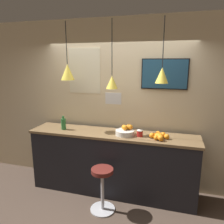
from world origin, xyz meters
TOP-DOWN VIEW (x-y plane):
  - ground_plane at (0.00, 0.00)m, footprint 14.00×14.00m
  - back_wall at (0.00, 1.04)m, footprint 8.00×0.06m
  - service_counter at (0.00, 0.66)m, footprint 2.76×0.56m
  - bar_stool at (0.00, 0.14)m, footprint 0.37×0.37m
  - fruit_bowl at (0.23, 0.63)m, footprint 0.30×0.30m
  - orange_pile at (0.75, 0.60)m, footprint 0.30×0.29m
  - juice_bottle at (-0.85, 0.62)m, footprint 0.08×0.08m
  - spread_jar at (0.46, 0.62)m, footprint 0.10×0.10m
  - pendant_lamp_left at (-0.75, 0.65)m, footprint 0.22×0.22m
  - pendant_lamp_middle at (0.00, 0.65)m, footprint 0.18×0.18m
  - pendant_lamp_right at (0.75, 0.65)m, footprint 0.19×0.19m
  - mounted_tv at (0.77, 0.99)m, footprint 0.73×0.04m
  - hanging_menu_board at (0.08, 0.46)m, footprint 0.24×0.01m
  - wall_poster at (-0.60, 1.01)m, footprint 0.58×0.01m

SIDE VIEW (x-z plane):
  - ground_plane at x=0.00m, z-range 0.00..0.00m
  - bar_stool at x=0.00m, z-range 0.10..0.78m
  - service_counter at x=0.00m, z-range 0.00..1.06m
  - orange_pile at x=0.75m, z-range 1.05..1.14m
  - spread_jar at x=0.46m, z-range 1.06..1.16m
  - fruit_bowl at x=0.23m, z-range 1.03..1.19m
  - juice_bottle at x=-0.85m, z-range 1.04..1.27m
  - back_wall at x=0.00m, z-range 0.00..2.90m
  - hanging_menu_board at x=0.08m, z-range 1.57..1.74m
  - pendant_lamp_middle at x=0.00m, z-range 1.37..2.40m
  - mounted_tv at x=0.77m, z-range 1.76..2.24m
  - pendant_lamp_right at x=0.75m, z-range 1.54..2.46m
  - pendant_lamp_left at x=-0.75m, z-range 1.57..2.48m
  - wall_poster at x=-0.60m, z-range 1.64..2.42m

